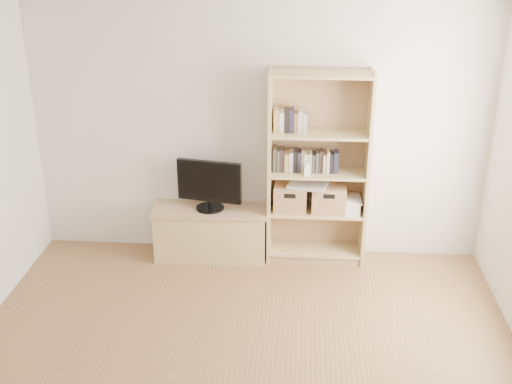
# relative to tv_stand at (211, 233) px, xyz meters

# --- Properties ---
(back_wall) EXTENTS (4.50, 0.02, 2.60)m
(back_wall) POSITION_rel_tv_stand_xyz_m (0.47, 0.21, 1.04)
(back_wall) COLOR beige
(back_wall) RESTS_ON floor
(ceiling) EXTENTS (4.50, 5.00, 0.01)m
(ceiling) POSITION_rel_tv_stand_xyz_m (0.47, -2.29, 2.34)
(ceiling) COLOR white
(ceiling) RESTS_ON back_wall
(tv_stand) EXTENTS (1.13, 0.45, 0.51)m
(tv_stand) POSITION_rel_tv_stand_xyz_m (0.00, 0.00, 0.00)
(tv_stand) COLOR tan
(tv_stand) RESTS_ON floor
(bookshelf) EXTENTS (0.98, 0.35, 1.95)m
(bookshelf) POSITION_rel_tv_stand_xyz_m (1.07, 0.04, 0.72)
(bookshelf) COLOR tan
(bookshelf) RESTS_ON floor
(television) EXTENTS (0.65, 0.17, 0.51)m
(television) POSITION_rel_tv_stand_xyz_m (0.00, 0.00, 0.53)
(television) COLOR black
(television) RESTS_ON tv_stand
(books_row_mid) EXTENTS (0.86, 0.21, 0.23)m
(books_row_mid) POSITION_rel_tv_stand_xyz_m (1.07, 0.06, 0.81)
(books_row_mid) COLOR #33302A
(books_row_mid) RESTS_ON bookshelf
(books_row_upper) EXTENTS (0.38, 0.15, 0.19)m
(books_row_upper) POSITION_rel_tv_stand_xyz_m (0.85, 0.06, 1.19)
(books_row_upper) COLOR #33302A
(books_row_upper) RESTS_ON bookshelf
(baby_monitor) EXTENTS (0.05, 0.04, 0.10)m
(baby_monitor) POSITION_rel_tv_stand_xyz_m (0.96, -0.07, 0.75)
(baby_monitor) COLOR white
(baby_monitor) RESTS_ON bookshelf
(basket_left) EXTENTS (0.33, 0.28, 0.26)m
(basket_left) POSITION_rel_tv_stand_xyz_m (0.81, 0.03, 0.42)
(basket_left) COLOR #B17950
(basket_left) RESTS_ON bookshelf
(basket_right) EXTENTS (0.34, 0.28, 0.27)m
(basket_right) POSITION_rel_tv_stand_xyz_m (1.18, 0.03, 0.42)
(basket_right) COLOR #B17950
(basket_right) RESTS_ON bookshelf
(laptop) EXTENTS (0.41, 0.33, 0.03)m
(laptop) POSITION_rel_tv_stand_xyz_m (0.97, 0.01, 0.56)
(laptop) COLOR silver
(laptop) RESTS_ON basket_left
(magazine_stack) EXTENTS (0.20, 0.28, 0.12)m
(magazine_stack) POSITION_rel_tv_stand_xyz_m (1.40, 0.03, 0.35)
(magazine_stack) COLOR beige
(magazine_stack) RESTS_ON bookshelf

